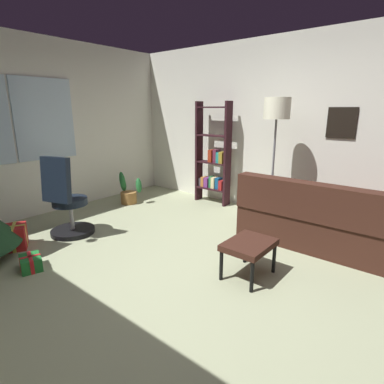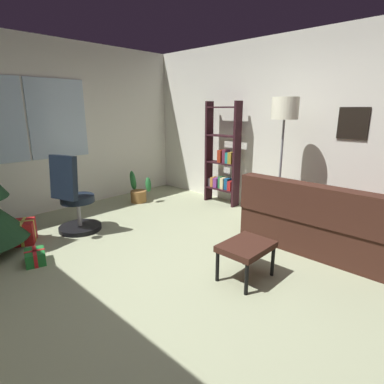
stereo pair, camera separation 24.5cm
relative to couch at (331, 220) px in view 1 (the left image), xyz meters
name	(u,v)px [view 1 (the left image)]	position (x,y,z in m)	size (l,w,h in m)	color
ground_plane	(205,283)	(-1.65, 0.69, -0.34)	(4.69, 6.30, 0.10)	#A0A882
wall_back_with_windows	(35,128)	(-1.67, 3.89, 1.04)	(4.69, 0.12, 2.65)	silver
wall_right_with_frames	(305,129)	(0.74, 0.69, 1.03)	(0.12, 6.30, 2.65)	silver
couch	(331,220)	(0.00, 0.00, 0.00)	(1.55, 1.84, 0.82)	#391E15
footstool	(249,247)	(-1.34, 0.39, 0.02)	(0.52, 0.39, 0.37)	#391E15
gift_box_red	(15,237)	(-2.53, 2.85, -0.15)	(0.36, 0.38, 0.28)	red
gift_box_green	(31,263)	(-2.65, 2.19, -0.22)	(0.26, 0.31, 0.15)	#1E722D
office_chair	(67,206)	(-1.92, 2.72, 0.11)	(0.58, 0.56, 1.06)	black
bookshelf	(213,160)	(0.48, 2.12, 0.47)	(0.18, 0.64, 1.73)	black
floor_lamp	(276,118)	(0.17, 0.88, 1.20)	(0.35, 0.35, 1.76)	slate
potted_plant	(128,193)	(-0.49, 3.24, -0.10)	(0.31, 0.51, 0.55)	olive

